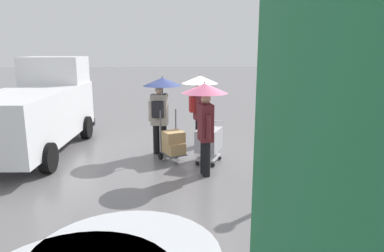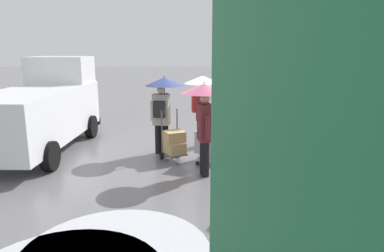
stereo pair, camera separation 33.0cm
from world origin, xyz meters
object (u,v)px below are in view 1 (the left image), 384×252
Objects in this scene: shopping_cart_vendor at (209,141)px; street_lamp at (354,71)px; pedestrian_black_side at (161,98)px; pedestrian_pink_side at (205,107)px; cargo_van_parked_right at (36,110)px; pedestrian_white_side at (199,94)px; hand_dolly_boxes at (173,143)px.

street_lamp is (-3.21, 0.77, 1.80)m from shopping_cart_vendor.
pedestrian_pink_side is at bearing 122.91° from pedestrian_black_side.
cargo_van_parked_right is 2.51× the size of pedestrian_pink_side.
street_lamp is (-3.37, 2.19, 0.80)m from pedestrian_white_side.
street_lamp is (-3.37, -0.08, 0.79)m from pedestrian_pink_side.
street_lamp is at bearing -178.61° from pedestrian_pink_side.
hand_dolly_boxes is at bearing -52.80° from pedestrian_pink_side.
street_lamp reaches higher than shopping_cart_vendor.
street_lamp reaches higher than pedestrian_black_side.
street_lamp is at bearing 167.81° from hand_dolly_boxes.
cargo_van_parked_right is at bearing -25.08° from pedestrian_pink_side.
pedestrian_white_side is at bearing -90.16° from pedestrian_pink_side.
street_lamp is (-4.44, 1.56, 0.80)m from pedestrian_black_side.
pedestrian_pink_side is 1.00× the size of pedestrian_black_side.
pedestrian_black_side and pedestrian_white_side have the same top height.
pedestrian_white_side is at bearing -149.30° from pedestrian_black_side.
hand_dolly_boxes is 1.32m from pedestrian_black_side.
shopping_cart_vendor is 0.47× the size of pedestrian_black_side.
shopping_cart_vendor is at bearing 164.75° from cargo_van_parked_right.
street_lamp is at bearing 146.92° from pedestrian_white_side.
pedestrian_white_side is (-1.07, -0.63, 0.00)m from pedestrian_black_side.
pedestrian_black_side is at bearing -32.70° from shopping_cart_vendor.
pedestrian_black_side is (1.23, -0.79, 1.00)m from shopping_cart_vendor.
shopping_cart_vendor is (-4.76, 1.30, -0.61)m from cargo_van_parked_right.
pedestrian_pink_side reaches higher than shopping_cart_vendor.
cargo_van_parked_right is 2.51× the size of pedestrian_black_side.
pedestrian_white_side is at bearing -119.63° from hand_dolly_boxes.
hand_dolly_boxes is 0.61× the size of pedestrian_white_side.
pedestrian_white_side is (-0.01, -2.27, -0.01)m from pedestrian_pink_side.
pedestrian_pink_side is at bearing 78.86° from shopping_cart_vendor.
shopping_cart_vendor is at bearing 147.30° from pedestrian_black_side.
pedestrian_pink_side is 1.95m from pedestrian_black_side.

